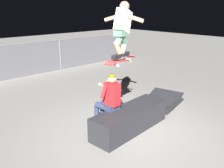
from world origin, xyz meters
TOP-DOWN VIEW (x-y plane):
  - ground_plane at (0.00, 0.00)m, footprint 40.00×40.00m
  - ledge_box_main at (0.09, 0.12)m, footprint 2.13×0.79m
  - person_sitting_on_ledge at (-0.28, 0.46)m, footprint 0.60×0.77m
  - skateboard at (-0.13, 0.22)m, footprint 1.03×0.49m
  - skater_airborne at (-0.08, 0.24)m, footprint 0.64×0.87m
  - kicker_ramp at (1.93, 0.59)m, footprint 1.45×1.21m
  - fence_back at (0.00, 6.19)m, footprint 12.05×0.05m

SIDE VIEW (x-z plane):
  - ground_plane at x=0.00m, z-range 0.00..0.00m
  - kicker_ramp at x=1.93m, z-range -0.12..0.23m
  - ledge_box_main at x=0.09m, z-range 0.00..0.54m
  - fence_back at x=0.00m, z-range 0.05..1.41m
  - person_sitting_on_ledge at x=-0.28m, z-range 0.09..1.46m
  - skateboard at x=-0.13m, z-range 1.58..1.72m
  - skater_airborne at x=-0.08m, z-range 1.78..2.90m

